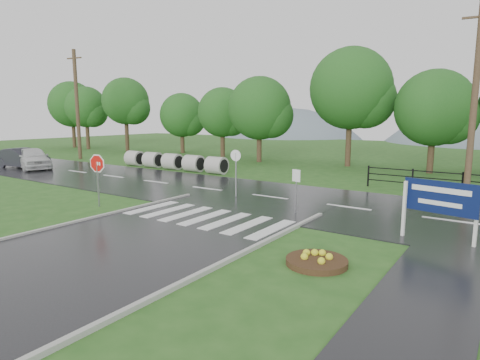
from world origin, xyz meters
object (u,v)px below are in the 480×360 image
Objects in this scene: car_white at (34,169)px; car_dark at (23,168)px; estate_billboard at (440,200)px; culvert_pipes at (173,161)px; stop_sign at (97,168)px.

car_dark is at bearing 118.29° from car_white.
car_white is at bearing 175.46° from estate_billboard.
culvert_pipes is 4.35× the size of estate_billboard.
car_white is (-15.07, 5.19, -1.75)m from stop_sign.
car_dark is (-16.26, 4.99, -1.75)m from stop_sign.
culvert_pipes is at bearing -37.92° from car_white.
car_white is (-8.90, -5.84, -0.60)m from culvert_pipes.
stop_sign is (6.16, -11.03, 1.15)m from culvert_pipes.
estate_billboard is 28.45m from car_white.
stop_sign reaches higher than car_white.
car_dark is (-10.10, -6.04, -0.60)m from culvert_pipes.
estate_billboard is at bearing 12.51° from stop_sign.
stop_sign is at bearing -167.49° from estate_billboard.
stop_sign reaches higher than culvert_pipes.
culvert_pipes is 3.89× the size of stop_sign.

